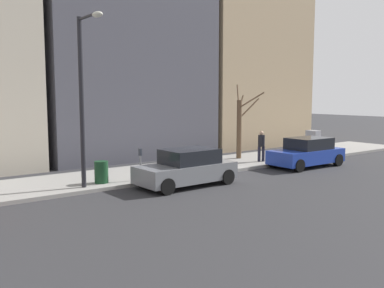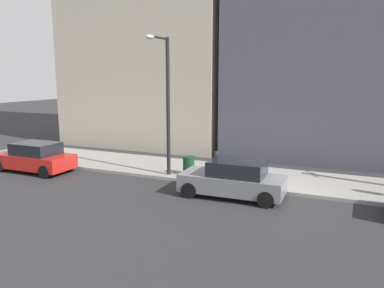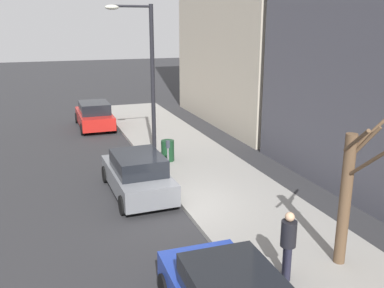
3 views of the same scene
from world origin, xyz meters
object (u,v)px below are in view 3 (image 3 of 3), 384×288
at_px(bare_tree, 348,194).
at_px(trash_bin, 168,151).
at_px(pedestrian_near_meter, 288,241).
at_px(parked_car_red, 94,115).
at_px(parking_meter, 168,153).
at_px(parked_car_grey, 137,175).
at_px(streetlamp, 146,69).

height_order(bare_tree, trash_bin, bare_tree).
xyz_separation_m(bare_tree, pedestrian_near_meter, (-1.61, -0.08, -0.92)).
relative_size(parked_car_red, bare_tree, 1.00).
height_order(parking_meter, pedestrian_near_meter, pedestrian_near_meter).
bearing_deg(trash_bin, parked_car_grey, -124.21).
height_order(trash_bin, pedestrian_near_meter, pedestrian_near_meter).
bearing_deg(streetlamp, parked_car_grey, -109.60).
height_order(parked_car_red, pedestrian_near_meter, pedestrian_near_meter).
distance_m(parking_meter, trash_bin, 1.68).
bearing_deg(parked_car_red, streetlamp, -78.06).
height_order(streetlamp, trash_bin, streetlamp).
distance_m(trash_bin, pedestrian_near_meter, 9.43).
bearing_deg(streetlamp, bare_tree, -77.23).
relative_size(trash_bin, pedestrian_near_meter, 0.54).
bearing_deg(parked_car_grey, pedestrian_near_meter, -73.91).
bearing_deg(trash_bin, pedestrian_near_meter, -89.46).
xyz_separation_m(parked_car_grey, streetlamp, (1.36, 3.81, 3.28)).
height_order(parked_car_red, parking_meter, parked_car_red).
relative_size(parking_meter, trash_bin, 1.50).
xyz_separation_m(parked_car_grey, parking_meter, (1.52, 1.33, 0.24)).
bearing_deg(trash_bin, bare_tree, -79.66).
xyz_separation_m(trash_bin, pedestrian_near_meter, (0.09, -9.41, 0.49)).
bearing_deg(streetlamp, trash_bin, -55.72).
height_order(parking_meter, streetlamp, streetlamp).
bearing_deg(parked_car_grey, trash_bin, 54.31).
relative_size(streetlamp, bare_tree, 1.54).
bearing_deg(parked_car_red, trash_bin, -75.13).
relative_size(parked_car_grey, bare_tree, 1.01).
xyz_separation_m(streetlamp, bare_tree, (2.32, -10.24, -2.01)).
bearing_deg(parked_car_grey, bare_tree, -61.74).
distance_m(streetlamp, bare_tree, 10.69).
bearing_deg(parked_car_grey, parking_meter, 39.58).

